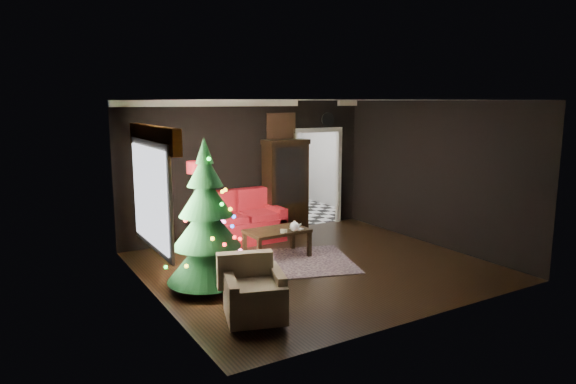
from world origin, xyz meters
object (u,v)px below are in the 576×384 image
floor_lamp (195,207)px  kitchen_table (279,201)px  teapot (294,226)px  loveseat (241,217)px  wall_clock (328,119)px  christmas_tree (206,221)px  armchair (255,288)px  coffee_table (277,243)px  curio_cabinet (285,188)px

floor_lamp → kitchen_table: 3.31m
floor_lamp → teapot: bearing=-48.6°
loveseat → wall_clock: wall_clock is taller
wall_clock → kitchen_table: 2.43m
christmas_tree → kitchen_table: bearing=48.2°
loveseat → armchair: 3.84m
coffee_table → wall_clock: (2.25, 1.67, 2.12)m
curio_cabinet → armchair: bearing=-125.3°
teapot → armchair: bearing=-132.2°
christmas_tree → floor_lamp: bearing=73.9°
floor_lamp → kitchen_table: floor_lamp is taller
loveseat → coffee_table: size_ratio=1.54×
coffee_table → wall_clock: size_ratio=3.46×
armchair → teapot: (1.82, 2.00, 0.14)m
floor_lamp → teapot: floor_lamp is taller
floor_lamp → coffee_table: (1.09, -1.20, -0.57)m
loveseat → floor_lamp: bearing=-176.1°
curio_cabinet → christmas_tree: christmas_tree is taller
curio_cabinet → kitchen_table: 1.67m
kitchen_table → floor_lamp: bearing=-148.4°
floor_lamp → teapot: size_ratio=8.86×
floor_lamp → coffee_table: floor_lamp is taller
christmas_tree → kitchen_table: 5.12m
coffee_table → floor_lamp: bearing=132.1°
curio_cabinet → wall_clock: size_ratio=5.94×
loveseat → curio_cabinet: (1.15, 0.22, 0.45)m
curio_cabinet → floor_lamp: bearing=-172.4°
curio_cabinet → loveseat: bearing=-169.2°
armchair → kitchen_table: 6.15m
christmas_tree → wall_clock: wall_clock is taller
coffee_table → kitchen_table: kitchen_table is taller
wall_clock → kitchen_table: bearing=113.7°
curio_cabinet → teapot: bearing=-115.7°
loveseat → curio_cabinet: bearing=10.8°
floor_lamp → coffee_table: 1.72m
coffee_table → teapot: bearing=-52.1°
floor_lamp → loveseat: bearing=3.9°
floor_lamp → christmas_tree: size_ratio=0.75×
floor_lamp → armchair: floor_lamp is taller
armchair → kitchen_table: armchair is taller
christmas_tree → loveseat: bearing=53.5°
teapot → kitchen_table: kitchen_table is taller
loveseat → armchair: bearing=-113.1°
floor_lamp → kitchen_table: (2.79, 1.72, -0.45)m
kitchen_table → coffee_table: bearing=-120.3°
loveseat → christmas_tree: (-1.58, -2.14, 0.55)m
armchair → kitchen_table: bearing=74.9°
christmas_tree → armchair: bearing=-87.0°
christmas_tree → coffee_table: christmas_tree is taller
wall_clock → kitchen_table: wall_clock is taller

